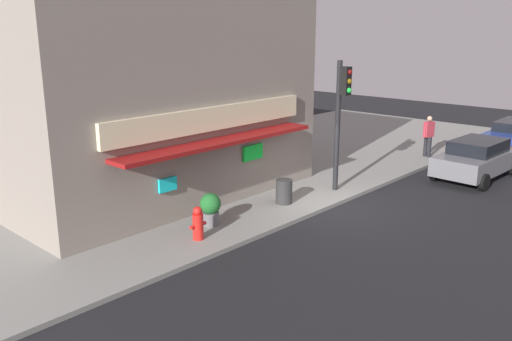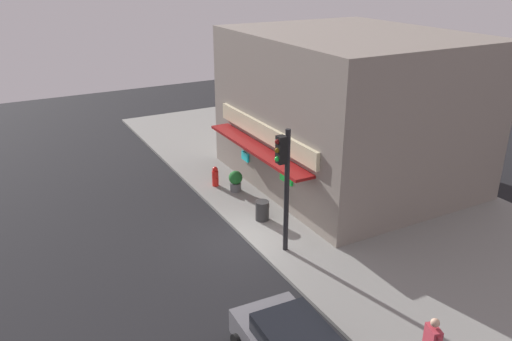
{
  "view_description": "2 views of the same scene",
  "coord_description": "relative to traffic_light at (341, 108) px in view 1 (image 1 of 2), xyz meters",
  "views": [
    {
      "loc": [
        -13.9,
        -9.39,
        5.75
      ],
      "look_at": [
        -1.92,
        1.63,
        1.36
      ],
      "focal_mm": 37.6,
      "sensor_mm": 36.0,
      "label": 1
    },
    {
      "loc": [
        14.94,
        -7.64,
        9.73
      ],
      "look_at": [
        -2.71,
        1.93,
        1.5
      ],
      "focal_mm": 35.87,
      "sensor_mm": 36.0,
      "label": 2
    }
  ],
  "objects": [
    {
      "name": "sidewalk",
      "position": [
        -1.44,
        4.94,
        -2.98
      ],
      "size": [
        35.14,
        11.42,
        0.13
      ],
      "primitive_type": "cube",
      "color": "gray",
      "rests_on": "ground_plane"
    },
    {
      "name": "potted_plant_by_doorway",
      "position": [
        -5.38,
        0.79,
        -2.4
      ],
      "size": [
        0.62,
        0.62,
        0.96
      ],
      "color": "#59595B",
      "rests_on": "sidewalk"
    },
    {
      "name": "trash_can",
      "position": [
        -2.39,
        0.49,
        -2.52
      ],
      "size": [
        0.54,
        0.54,
        0.8
      ],
      "primitive_type": "cylinder",
      "color": "#2D2D2D",
      "rests_on": "sidewalk"
    },
    {
      "name": "corner_building",
      "position": [
        -4.37,
        6.08,
        0.47
      ],
      "size": [
        10.39,
        9.54,
        6.78
      ],
      "color": "gray",
      "rests_on": "sidewalk"
    },
    {
      "name": "parked_car_grey",
      "position": [
        5.36,
        -2.82,
        -2.25
      ],
      "size": [
        4.31,
        2.23,
        1.53
      ],
      "color": "slate",
      "rests_on": "ground_plane"
    },
    {
      "name": "fire_hydrant",
      "position": [
        -6.36,
        0.24,
        -2.47
      ],
      "size": [
        0.54,
        0.3,
        0.93
      ],
      "color": "red",
      "rests_on": "sidewalk"
    },
    {
      "name": "pedestrian",
      "position": [
        6.94,
        -0.04,
        -1.9
      ],
      "size": [
        0.6,
        0.42,
        1.83
      ],
      "color": "black",
      "rests_on": "sidewalk"
    },
    {
      "name": "ground_plane",
      "position": [
        -1.44,
        -0.77,
        -3.05
      ],
      "size": [
        52.71,
        52.71,
        0.0
      ],
      "primitive_type": "plane",
      "color": "black"
    },
    {
      "name": "traffic_light",
      "position": [
        0.0,
        0.0,
        0.0
      ],
      "size": [
        0.32,
        0.58,
        4.53
      ],
      "color": "black",
      "rests_on": "sidewalk"
    }
  ]
}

